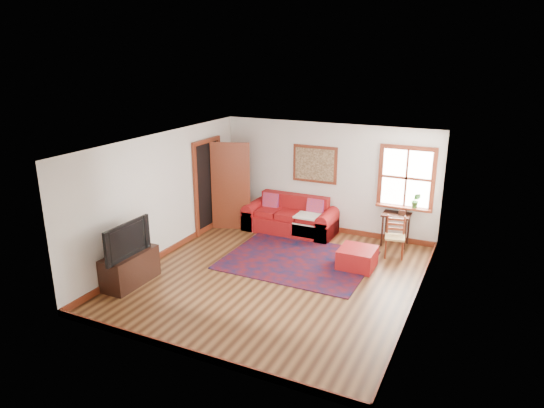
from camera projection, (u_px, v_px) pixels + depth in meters
The scene contains 13 objects.
ground at pixel (276, 277), 8.97m from camera, with size 5.50×5.50×0.00m, color #3F2111.
room_envelope at pixel (276, 191), 8.49m from camera, with size 5.04×5.54×2.52m.
window at pixel (407, 185), 10.18m from camera, with size 1.18×0.20×1.38m.
doorway at pixel (222, 185), 11.09m from camera, with size 0.89×1.08×2.14m.
framed_artwork at pixel (315, 164), 10.97m from camera, with size 1.05×0.07×0.85m.
persian_rug at pixel (298, 260), 9.68m from camera, with size 2.80×2.24×0.02m, color #510B10.
red_leather_sofa at pixel (291, 220), 11.20m from camera, with size 2.10×0.87×0.82m.
red_ottoman at pixel (357, 258), 9.32m from camera, with size 0.68×0.68×0.39m, color maroon.
side_table at pixel (396, 219), 10.30m from camera, with size 0.58×0.44×0.70m.
ladder_back_chair at pixel (395, 235), 9.79m from camera, with size 0.45×0.44×0.83m.
media_cabinet at pixel (130, 268), 8.64m from camera, with size 0.48×1.07×0.59m, color #321810.
television at pixel (123, 239), 8.34m from camera, with size 1.08×0.14×0.62m, color black.
candle_hurricane at pixel (144, 242), 8.82m from camera, with size 0.12×0.12×0.18m.
Camera 1 is at (3.44, -7.39, 3.98)m, focal length 32.00 mm.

